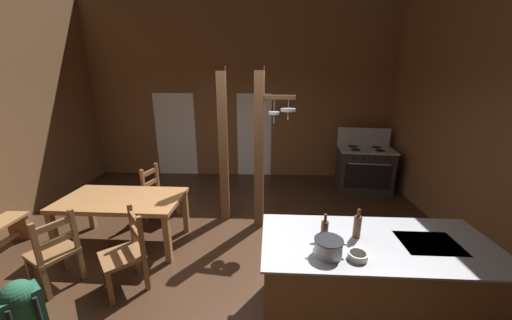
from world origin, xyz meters
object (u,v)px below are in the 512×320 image
object	(u,v)px
bottle_tall_on_counter	(324,231)
bottle_short_on_counter	(357,226)
ladderback_chair_near_window	(55,252)
kitchen_island	(371,282)
ladderback_chair_by_post	(159,194)
stockpot_on_counter	(328,247)
ladderback_chair_at_table_end	(127,253)
mixing_bowl_on_counter	(358,256)
stove_range	(364,168)
backpack	(21,307)
dining_table	(122,203)

from	to	relation	value
bottle_tall_on_counter	bottle_short_on_counter	bearing A→B (deg)	17.43
bottle_short_on_counter	ladderback_chair_near_window	bearing A→B (deg)	174.94
kitchen_island	bottle_short_on_counter	size ratio (longest dim) A/B	7.36
bottle_tall_on_counter	ladderback_chair_by_post	bearing A→B (deg)	139.25
ladderback_chair_near_window	stockpot_on_counter	xyz separation A→B (m)	(2.99, -0.59, 0.54)
kitchen_island	ladderback_chair_near_window	bearing A→B (deg)	174.11
ladderback_chair_at_table_end	bottle_tall_on_counter	bearing A→B (deg)	-11.10
ladderback_chair_near_window	mixing_bowl_on_counter	size ratio (longest dim) A/B	5.83
ladderback_chair_by_post	bottle_short_on_counter	xyz separation A→B (m)	(2.74, -1.97, 0.59)
stove_range	stockpot_on_counter	size ratio (longest dim) A/B	4.14
mixing_bowl_on_counter	bottle_short_on_counter	size ratio (longest dim) A/B	0.55
ladderback_chair_near_window	backpack	bearing A→B (deg)	-77.26
dining_table	backpack	size ratio (longest dim) A/B	2.89
stove_range	bottle_short_on_counter	distance (m)	3.76
dining_table	mixing_bowl_on_counter	size ratio (longest dim) A/B	10.55
backpack	stockpot_on_counter	size ratio (longest dim) A/B	1.87
stove_range	ladderback_chair_at_table_end	distance (m)	4.93
stove_range	ladderback_chair_at_table_end	xyz separation A→B (m)	(-3.77, -3.17, -0.03)
ladderback_chair_by_post	stockpot_on_counter	distance (m)	3.35
stockpot_on_counter	backpack	bearing A→B (deg)	-178.56
ladderback_chair_near_window	stockpot_on_counter	distance (m)	3.09
ladderback_chair_at_table_end	mixing_bowl_on_counter	size ratio (longest dim) A/B	5.83
ladderback_chair_at_table_end	ladderback_chair_near_window	bearing A→B (deg)	-178.40
kitchen_island	ladderback_chair_near_window	world-z (taller)	ladderback_chair_near_window
kitchen_island	ladderback_chair_at_table_end	xyz separation A→B (m)	(-2.66, 0.38, -0.01)
stove_range	ladderback_chair_by_post	size ratio (longest dim) A/B	1.39
ladderback_chair_by_post	ladderback_chair_at_table_end	size ratio (longest dim) A/B	1.00
ladderback_chair_near_window	ladderback_chair_at_table_end	xyz separation A→B (m)	(0.84, 0.02, 0.00)
kitchen_island	ladderback_chair_by_post	world-z (taller)	ladderback_chair_by_post
backpack	mixing_bowl_on_counter	bearing A→B (deg)	0.51
dining_table	bottle_short_on_counter	xyz separation A→B (m)	(2.95, -1.18, 0.39)
stockpot_on_counter	bottle_short_on_counter	bearing A→B (deg)	41.27
ladderback_chair_by_post	mixing_bowl_on_counter	world-z (taller)	mixing_bowl_on_counter
stove_range	bottle_short_on_counter	world-z (taller)	stove_range
stockpot_on_counter	mixing_bowl_on_counter	xyz separation A→B (m)	(0.24, -0.04, -0.05)
bottle_short_on_counter	backpack	bearing A→B (deg)	-173.48
kitchen_island	ladderback_chair_at_table_end	distance (m)	2.68
kitchen_island	dining_table	bearing A→B (deg)	158.24
stove_range	ladderback_chair_near_window	distance (m)	5.61
ladderback_chair_at_table_end	bottle_short_on_counter	bearing A→B (deg)	-7.30
dining_table	mixing_bowl_on_counter	xyz separation A→B (m)	(2.86, -1.52, 0.30)
stockpot_on_counter	ladderback_chair_by_post	bearing A→B (deg)	136.80
kitchen_island	ladderback_chair_at_table_end	world-z (taller)	ladderback_chair_at_table_end
ladderback_chair_by_post	backpack	bearing A→B (deg)	-100.36
ladderback_chair_near_window	mixing_bowl_on_counter	distance (m)	3.33
bottle_short_on_counter	ladderback_chair_by_post	bearing A→B (deg)	144.26
backpack	bottle_short_on_counter	xyz separation A→B (m)	(3.17, 0.36, 0.72)
ladderback_chair_by_post	bottle_tall_on_counter	bearing A→B (deg)	-40.75
stove_range	ladderback_chair_at_table_end	size ratio (longest dim) A/B	1.39
ladderback_chair_by_post	stove_range	bearing A→B (deg)	20.51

